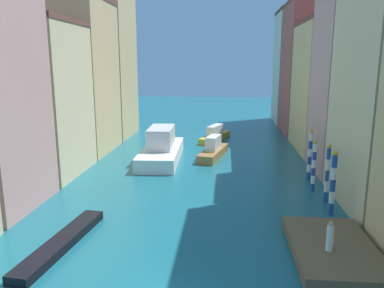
# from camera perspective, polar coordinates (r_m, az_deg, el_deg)

# --- Properties ---
(ground_plane) EXTENTS (154.00, 154.00, 0.00)m
(ground_plane) POSITION_cam_1_polar(r_m,az_deg,el_deg) (39.40, 1.42, -2.68)
(ground_plane) COLOR #196070
(building_left_2) EXTENTS (6.51, 8.80, 13.88)m
(building_left_2) POSITION_cam_1_polar(r_m,az_deg,el_deg) (36.67, -21.64, 6.40)
(building_left_2) COLOR beige
(building_left_2) RESTS_ON ground
(building_left_3) EXTENTS (6.51, 9.60, 17.34)m
(building_left_3) POSITION_cam_1_polar(r_m,az_deg,el_deg) (45.06, -16.49, 9.88)
(building_left_3) COLOR #DBB77A
(building_left_3) RESTS_ON ground
(building_left_4) EXTENTS (6.51, 9.34, 21.88)m
(building_left_4) POSITION_cam_1_polar(r_m,az_deg,el_deg) (54.27, -12.80, 12.78)
(building_left_4) COLOR #DBB77A
(building_left_4) RESTS_ON ground
(building_right_2) EXTENTS (6.51, 7.53, 17.62)m
(building_right_2) POSITION_cam_1_polar(r_m,az_deg,el_deg) (37.51, 23.38, 9.25)
(building_right_2) COLOR tan
(building_right_2) RESTS_ON ground
(building_right_3) EXTENTS (6.51, 11.19, 14.81)m
(building_right_3) POSITION_cam_1_polar(r_m,az_deg,el_deg) (46.52, 19.71, 8.16)
(building_right_3) COLOR #DBB77A
(building_right_3) RESTS_ON ground
(building_right_4) EXTENTS (6.51, 10.60, 18.50)m
(building_right_4) POSITION_cam_1_polar(r_m,az_deg,el_deg) (57.31, 17.08, 10.81)
(building_right_4) COLOR #B25147
(building_right_4) RESTS_ON ground
(building_right_5) EXTENTS (6.51, 9.24, 18.67)m
(building_right_5) POSITION_cam_1_polar(r_m,az_deg,el_deg) (67.43, 15.30, 11.10)
(building_right_5) COLOR beige
(building_right_5) RESTS_ON ground
(waterfront_dock) EXTENTS (4.35, 7.16, 0.60)m
(waterfront_dock) POSITION_cam_1_polar(r_m,az_deg,el_deg) (22.35, 20.48, -14.63)
(waterfront_dock) COLOR brown
(waterfront_dock) RESTS_ON ground
(person_on_dock) EXTENTS (0.36, 0.36, 1.60)m
(person_on_dock) POSITION_cam_1_polar(r_m,az_deg,el_deg) (21.17, 20.10, -13.03)
(person_on_dock) COLOR white
(person_on_dock) RESTS_ON waterfront_dock
(mooring_pole_0) EXTENTS (0.39, 0.39, 4.48)m
(mooring_pole_0) POSITION_cam_1_polar(r_m,az_deg,el_deg) (26.97, 20.51, -5.41)
(mooring_pole_0) COLOR #1E479E
(mooring_pole_0) RESTS_ON ground
(mooring_pole_1) EXTENTS (0.31, 0.31, 4.38)m
(mooring_pole_1) POSITION_cam_1_polar(r_m,az_deg,el_deg) (29.19, 19.74, -4.18)
(mooring_pole_1) COLOR #1E479E
(mooring_pole_1) RESTS_ON ground
(mooring_pole_2) EXTENTS (0.33, 0.33, 4.18)m
(mooring_pole_2) POSITION_cam_1_polar(r_m,az_deg,el_deg) (31.44, 17.91, -3.08)
(mooring_pole_2) COLOR #1E479E
(mooring_pole_2) RESTS_ON ground
(mooring_pole_3) EXTENTS (0.36, 0.36, 4.50)m
(mooring_pole_3) POSITION_cam_1_polar(r_m,az_deg,el_deg) (34.43, 17.36, -1.46)
(mooring_pole_3) COLOR #1E479E
(mooring_pole_3) RESTS_ON ground
(vaporetto_white) EXTENTS (4.15, 11.22, 3.51)m
(vaporetto_white) POSITION_cam_1_polar(r_m,az_deg,el_deg) (39.89, -4.65, -0.72)
(vaporetto_white) COLOR white
(vaporetto_white) RESTS_ON ground
(gondola_black) EXTENTS (2.10, 8.28, 0.51)m
(gondola_black) POSITION_cam_1_polar(r_m,az_deg,el_deg) (22.99, -19.03, -13.85)
(gondola_black) COLOR black
(gondola_black) RESTS_ON ground
(motorboat_0) EXTENTS (4.01, 7.76, 2.00)m
(motorboat_0) POSITION_cam_1_polar(r_m,az_deg,el_deg) (50.29, 3.50, 1.40)
(motorboat_0) COLOR gold
(motorboat_0) RESTS_ON ground
(motorboat_1) EXTENTS (3.28, 7.27, 2.36)m
(motorboat_1) POSITION_cam_1_polar(r_m,az_deg,el_deg) (41.08, 3.23, -0.94)
(motorboat_1) COLOR olive
(motorboat_1) RESTS_ON ground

